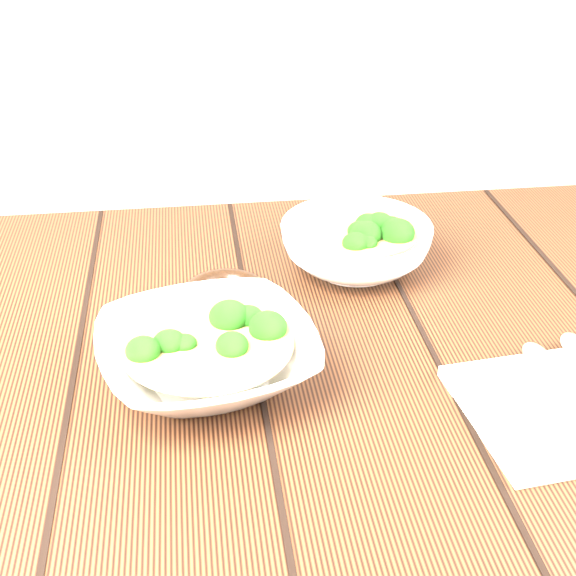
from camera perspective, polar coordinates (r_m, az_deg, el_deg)
The scene contains 6 objects.
table at distance 1.00m, azimuth -1.15°, elevation -9.57°, with size 1.20×0.80×0.75m.
soup_bowl_front at distance 0.86m, azimuth -5.75°, elevation -4.70°, with size 0.27×0.27×0.07m.
soup_bowl_back at distance 1.08m, azimuth 4.85°, elevation 3.12°, with size 0.23×0.23×0.07m.
trivet at distance 1.00m, azimuth -4.47°, elevation -0.55°, with size 0.11×0.11×0.03m, color black.
napkin at distance 0.87m, azimuth 19.62°, elevation -7.94°, with size 0.22×0.18×0.01m, color beige.
spoon_left at distance 0.89m, azimuth 17.96°, elevation -5.89°, with size 0.03×0.18×0.01m.
Camera 1 is at (-0.08, -0.77, 1.27)m, focal length 50.00 mm.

